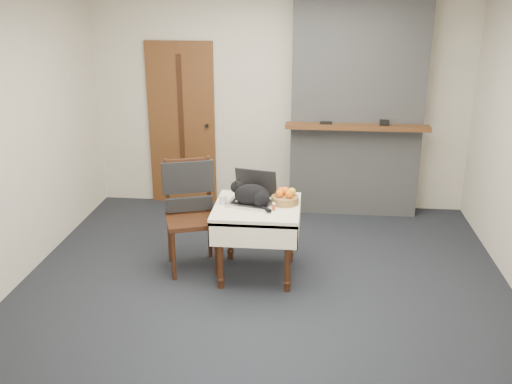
% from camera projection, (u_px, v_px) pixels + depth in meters
% --- Properties ---
extents(ground, '(4.50, 4.50, 0.00)m').
position_uv_depth(ground, '(265.00, 278.00, 5.37)').
color(ground, black).
rests_on(ground, ground).
extents(room_shell, '(4.52, 4.01, 2.61)m').
position_uv_depth(room_shell, '(270.00, 82.00, 5.21)').
color(room_shell, beige).
rests_on(room_shell, ground).
extents(door, '(0.82, 0.10, 2.00)m').
position_uv_depth(door, '(182.00, 124.00, 7.00)').
color(door, brown).
rests_on(door, ground).
extents(chimney, '(1.62, 0.48, 2.60)m').
position_uv_depth(chimney, '(357.00, 106.00, 6.58)').
color(chimney, gray).
rests_on(chimney, ground).
extents(side_table, '(0.78, 0.78, 0.70)m').
position_uv_depth(side_table, '(257.00, 217.00, 5.24)').
color(side_table, '#381C0F').
rests_on(side_table, ground).
extents(laptop, '(0.46, 0.42, 0.29)m').
position_uv_depth(laptop, '(253.00, 195.00, 5.26)').
color(laptop, '#B7B7BC').
rests_on(laptop, side_table).
extents(cat, '(0.42, 0.35, 0.23)m').
position_uv_depth(cat, '(252.00, 195.00, 5.17)').
color(cat, black).
rests_on(cat, side_table).
extents(cream_jar, '(0.07, 0.07, 0.08)m').
position_uv_depth(cream_jar, '(223.00, 200.00, 5.23)').
color(cream_jar, silver).
rests_on(cream_jar, side_table).
extents(pill_bottle, '(0.03, 0.03, 0.07)m').
position_uv_depth(pill_bottle, '(274.00, 206.00, 5.08)').
color(pill_bottle, '#AE4415').
rests_on(pill_bottle, side_table).
extents(fruit_basket, '(0.25, 0.25, 0.14)m').
position_uv_depth(fruit_basket, '(285.00, 197.00, 5.24)').
color(fruit_basket, '#AA8144').
rests_on(fruit_basket, side_table).
extents(desk_clutter, '(0.11, 0.10, 0.01)m').
position_uv_depth(desk_clutter, '(275.00, 202.00, 5.27)').
color(desk_clutter, black).
rests_on(desk_clutter, side_table).
extents(chair, '(0.60, 0.59, 1.06)m').
position_uv_depth(chair, '(190.00, 199.00, 5.44)').
color(chair, '#381C0F').
rests_on(chair, ground).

